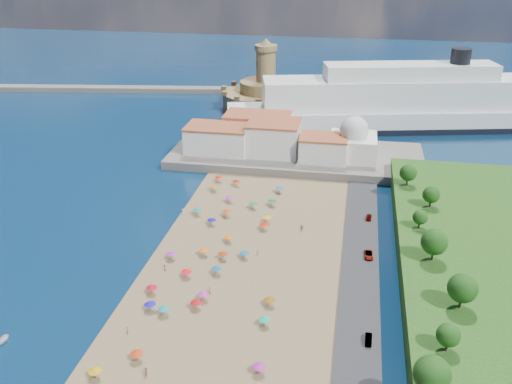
# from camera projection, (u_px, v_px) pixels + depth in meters

# --- Properties ---
(ground) EXTENTS (700.00, 700.00, 0.00)m
(ground) POSITION_uv_depth(u_px,v_px,m) (222.00, 260.00, 142.75)
(ground) COLOR #071938
(ground) RESTS_ON ground
(terrace) EXTENTS (90.00, 36.00, 3.00)m
(terrace) POSITION_uv_depth(u_px,v_px,m) (296.00, 156.00, 206.00)
(terrace) COLOR #59544C
(terrace) RESTS_ON ground
(jetty) EXTENTS (18.00, 70.00, 2.40)m
(jetty) POSITION_uv_depth(u_px,v_px,m) (254.00, 125.00, 241.12)
(jetty) COLOR #59544C
(jetty) RESTS_ON ground
(breakwater) EXTENTS (199.03, 34.77, 2.60)m
(breakwater) POSITION_uv_depth(u_px,v_px,m) (85.00, 89.00, 297.48)
(breakwater) COLOR #59544C
(breakwater) RESTS_ON ground
(waterfront_buildings) EXTENTS (57.00, 29.00, 11.00)m
(waterfront_buildings) POSITION_uv_depth(u_px,v_px,m) (261.00, 137.00, 206.09)
(waterfront_buildings) COLOR silver
(waterfront_buildings) RESTS_ON terrace
(domed_building) EXTENTS (16.00, 16.00, 15.00)m
(domed_building) POSITION_uv_depth(u_px,v_px,m) (353.00, 142.00, 197.87)
(domed_building) COLOR silver
(domed_building) RESTS_ON terrace
(fortress) EXTENTS (40.00, 40.00, 32.40)m
(fortress) POSITION_uv_depth(u_px,v_px,m) (266.00, 94.00, 265.79)
(fortress) COLOR #9E864F
(fortress) RESTS_ON ground
(cruise_ship) EXTENTS (151.88, 55.68, 32.94)m
(cruise_ship) POSITION_uv_depth(u_px,v_px,m) (407.00, 105.00, 237.69)
(cruise_ship) COLOR black
(cruise_ship) RESTS_ON ground
(beach_parasols) EXTENTS (32.78, 115.46, 2.20)m
(beach_parasols) POSITION_uv_depth(u_px,v_px,m) (208.00, 269.00, 134.86)
(beach_parasols) COLOR gray
(beach_parasols) RESTS_ON beach
(beachgoers) EXTENTS (36.58, 96.24, 1.89)m
(beachgoers) POSITION_uv_depth(u_px,v_px,m) (216.00, 269.00, 136.70)
(beachgoers) COLOR tan
(beachgoers) RESTS_ON beach
(parked_cars) EXTENTS (2.26, 76.33, 1.29)m
(parked_cars) POSITION_uv_depth(u_px,v_px,m) (369.00, 287.00, 129.56)
(parked_cars) COLOR gray
(parked_cars) RESTS_ON promenade
(hillside_trees) EXTENTS (14.38, 109.40, 7.84)m
(hillside_trees) POSITION_uv_depth(u_px,v_px,m) (436.00, 270.00, 119.48)
(hillside_trees) COLOR #382314
(hillside_trees) RESTS_ON hillside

